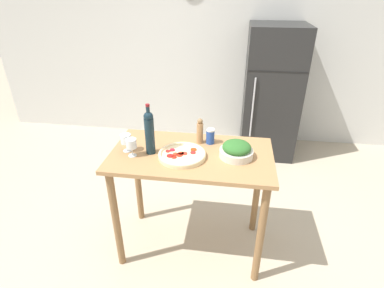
{
  "coord_description": "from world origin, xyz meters",
  "views": [
    {
      "loc": [
        0.28,
        -1.88,
        2.04
      ],
      "look_at": [
        0.0,
        0.03,
        0.99
      ],
      "focal_mm": 28.0,
      "sensor_mm": 36.0,
      "label": 1
    }
  ],
  "objects_px": {
    "refrigerator": "(271,93)",
    "wine_glass_near": "(131,144)",
    "pepper_mill": "(200,131)",
    "wine_bottle": "(149,132)",
    "salad_bowl": "(236,150)",
    "homemade_pizza": "(182,155)",
    "salt_canister": "(210,136)",
    "wine_glass_far": "(126,140)"
  },
  "relations": [
    {
      "from": "salt_canister",
      "to": "wine_bottle",
      "type": "bearing_deg",
      "value": -153.15
    },
    {
      "from": "salad_bowl",
      "to": "homemade_pizza",
      "type": "relative_size",
      "value": 0.71
    },
    {
      "from": "wine_bottle",
      "to": "salt_canister",
      "type": "xyz_separation_m",
      "value": [
        0.42,
        0.21,
        -0.11
      ]
    },
    {
      "from": "wine_bottle",
      "to": "salad_bowl",
      "type": "relative_size",
      "value": 1.57
    },
    {
      "from": "wine_glass_far",
      "to": "pepper_mill",
      "type": "distance_m",
      "value": 0.56
    },
    {
      "from": "refrigerator",
      "to": "wine_bottle",
      "type": "bearing_deg",
      "value": -119.19
    },
    {
      "from": "refrigerator",
      "to": "wine_glass_near",
      "type": "distance_m",
      "value": 2.26
    },
    {
      "from": "refrigerator",
      "to": "homemade_pizza",
      "type": "bearing_deg",
      "value": -112.99
    },
    {
      "from": "wine_bottle",
      "to": "homemade_pizza",
      "type": "distance_m",
      "value": 0.29
    },
    {
      "from": "salad_bowl",
      "to": "homemade_pizza",
      "type": "xyz_separation_m",
      "value": [
        -0.38,
        -0.06,
        -0.04
      ]
    },
    {
      "from": "pepper_mill",
      "to": "homemade_pizza",
      "type": "distance_m",
      "value": 0.27
    },
    {
      "from": "homemade_pizza",
      "to": "salad_bowl",
      "type": "bearing_deg",
      "value": 9.0
    },
    {
      "from": "refrigerator",
      "to": "salt_canister",
      "type": "height_order",
      "value": "refrigerator"
    },
    {
      "from": "refrigerator",
      "to": "homemade_pizza",
      "type": "height_order",
      "value": "refrigerator"
    },
    {
      "from": "wine_bottle",
      "to": "wine_glass_near",
      "type": "xyz_separation_m",
      "value": [
        -0.12,
        -0.06,
        -0.08
      ]
    },
    {
      "from": "wine_glass_near",
      "to": "homemade_pizza",
      "type": "height_order",
      "value": "wine_glass_near"
    },
    {
      "from": "pepper_mill",
      "to": "salt_canister",
      "type": "relative_size",
      "value": 1.7
    },
    {
      "from": "wine_bottle",
      "to": "salad_bowl",
      "type": "height_order",
      "value": "wine_bottle"
    },
    {
      "from": "refrigerator",
      "to": "wine_glass_far",
      "type": "bearing_deg",
      "value": -123.27
    },
    {
      "from": "wine_glass_far",
      "to": "homemade_pizza",
      "type": "height_order",
      "value": "wine_glass_far"
    },
    {
      "from": "salad_bowl",
      "to": "salt_canister",
      "type": "distance_m",
      "value": 0.27
    },
    {
      "from": "wine_glass_near",
      "to": "homemade_pizza",
      "type": "relative_size",
      "value": 0.4
    },
    {
      "from": "wine_glass_near",
      "to": "wine_glass_far",
      "type": "bearing_deg",
      "value": 134.43
    },
    {
      "from": "wine_glass_near",
      "to": "salad_bowl",
      "type": "xyz_separation_m",
      "value": [
        0.74,
        0.1,
        -0.04
      ]
    },
    {
      "from": "homemade_pizza",
      "to": "wine_bottle",
      "type": "bearing_deg",
      "value": 173.21
    },
    {
      "from": "pepper_mill",
      "to": "wine_bottle",
      "type": "bearing_deg",
      "value": -148.37
    },
    {
      "from": "pepper_mill",
      "to": "wine_glass_far",
      "type": "bearing_deg",
      "value": -158.12
    },
    {
      "from": "wine_glass_far",
      "to": "homemade_pizza",
      "type": "distance_m",
      "value": 0.43
    },
    {
      "from": "salt_canister",
      "to": "wine_glass_near",
      "type": "bearing_deg",
      "value": -152.94
    },
    {
      "from": "salad_bowl",
      "to": "salt_canister",
      "type": "xyz_separation_m",
      "value": [
        -0.2,
        0.18,
        0.01
      ]
    },
    {
      "from": "homemade_pizza",
      "to": "salt_canister",
      "type": "bearing_deg",
      "value": 53.09
    },
    {
      "from": "pepper_mill",
      "to": "salt_canister",
      "type": "distance_m",
      "value": 0.09
    },
    {
      "from": "wine_glass_far",
      "to": "salt_canister",
      "type": "distance_m",
      "value": 0.64
    },
    {
      "from": "refrigerator",
      "to": "pepper_mill",
      "type": "relative_size",
      "value": 7.94
    },
    {
      "from": "wine_glass_far",
      "to": "salad_bowl",
      "type": "distance_m",
      "value": 0.81
    },
    {
      "from": "refrigerator",
      "to": "salad_bowl",
      "type": "bearing_deg",
      "value": -102.86
    },
    {
      "from": "wine_bottle",
      "to": "wine_glass_near",
      "type": "height_order",
      "value": "wine_bottle"
    },
    {
      "from": "refrigerator",
      "to": "wine_glass_near",
      "type": "xyz_separation_m",
      "value": [
        -1.16,
        -1.93,
        0.21
      ]
    },
    {
      "from": "wine_bottle",
      "to": "homemade_pizza",
      "type": "relative_size",
      "value": 1.11
    },
    {
      "from": "wine_glass_near",
      "to": "pepper_mill",
      "type": "relative_size",
      "value": 0.66
    },
    {
      "from": "refrigerator",
      "to": "salad_bowl",
      "type": "relative_size",
      "value": 6.71
    },
    {
      "from": "wine_bottle",
      "to": "wine_glass_far",
      "type": "relative_size",
      "value": 2.81
    }
  ]
}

